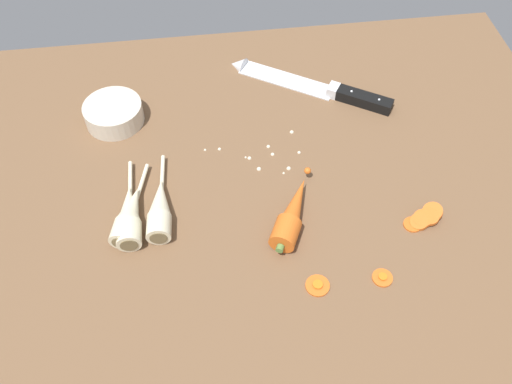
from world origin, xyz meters
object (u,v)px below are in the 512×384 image
Objects in this scene: carrot_slice_stack at (424,218)px; carrot_slice_stray_near at (383,277)px; parsnip_mid_right at (160,208)px; carrot_slice_stray_mid at (318,285)px; whole_carrot at (292,214)px; prep_bowl at (114,113)px; parsnip_front at (130,215)px; chefs_knife at (306,84)px; parsnip_mid_left at (129,215)px.

carrot_slice_stack reaches higher than carrot_slice_stray_near.
parsnip_mid_right is 4.93× the size of carrot_slice_stray_mid.
carrot_slice_stray_near is (11.94, -12.40, -1.74)cm from whole_carrot.
carrot_slice_stray_mid is at bearing -35.33° from parsnip_mid_right.
prep_bowl is (-8.15, 23.61, 0.17)cm from parsnip_mid_right.
parsnip_front is 1.56× the size of prep_bowl.
chefs_knife is 33.81cm from whole_carrot.
parsnip_mid_left is (-34.87, -29.40, 1.33)cm from chefs_knife.
chefs_knife is 9.77× the size of carrot_slice_stray_near.
whole_carrot is 17.30cm from carrot_slice_stray_near.
parsnip_mid_left is at bearing 157.71° from carrot_slice_stray_near.
carrot_slice_stray_near is at bearing 0.13° from carrot_slice_stray_mid.
carrot_slice_stack is at bearing -69.98° from chefs_knife.
carrot_slice_stray_near is 10.11cm from carrot_slice_stray_mid.
whole_carrot is at bearing 133.93° from carrot_slice_stray_near.
parsnip_mid_left is at bearing -139.87° from chefs_knife.
parsnip_mid_right is (-21.33, 3.99, -0.12)cm from whole_carrot.
whole_carrot reaches higher than parsnip_front.
whole_carrot is 21.70cm from parsnip_mid_right.
carrot_slice_stray_near is at bearing -46.07° from whole_carrot.
chefs_knife is 1.69× the size of parsnip_mid_right.
prep_bowl reaches higher than chefs_knife.
parsnip_mid_right is (4.98, 0.71, 0.00)cm from parsnip_mid_left.
parsnip_mid_right is 1.67× the size of prep_bowl.
parsnip_front is 0.93× the size of parsnip_mid_right.
parsnip_mid_left is 4.92× the size of carrot_slice_stray_mid.
carrot_slice_stray_near is 0.29× the size of prep_bowl.
parsnip_front is 2.50× the size of carrot_slice_stack.
whole_carrot is 26.52cm from parsnip_mid_left.
whole_carrot is 0.89× the size of parsnip_mid_right.
whole_carrot is 0.95× the size of parsnip_front.
carrot_slice_stray_near is at bearing -22.29° from parsnip_mid_left.
parsnip_mid_left is 2.67× the size of carrot_slice_stack.
carrot_slice_stack is (47.82, -6.13, -1.12)cm from parsnip_mid_left.
whole_carrot is 21.73cm from carrot_slice_stack.
parsnip_mid_left is at bearing 172.88° from whole_carrot.
parsnip_front is at bearing 150.72° from carrot_slice_stray_mid.
parsnip_front and parsnip_mid_left have the same top height.
whole_carrot reaches higher than parsnip_mid_right.
chefs_knife is at bearing 40.13° from parsnip_mid_left.
carrot_slice_stray_near is (33.27, -16.39, -1.62)cm from parsnip_mid_right.
carrot_slice_stray_mid is (23.16, -16.42, -1.62)cm from parsnip_mid_right.
parsnip_mid_left is at bearing 150.84° from carrot_slice_stray_mid.
whole_carrot is at bearing -10.61° from parsnip_mid_right.
whole_carrot is at bearing -43.12° from prep_bowl.
carrot_slice_stack is at bearing 44.94° from carrot_slice_stray_near.
whole_carrot is 2.38× the size of carrot_slice_stack.
parsnip_front is at bearing 157.63° from carrot_slice_stray_near.
chefs_knife is at bearing 75.32° from whole_carrot.
parsnip_mid_left and parsnip_mid_right have the same top height.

